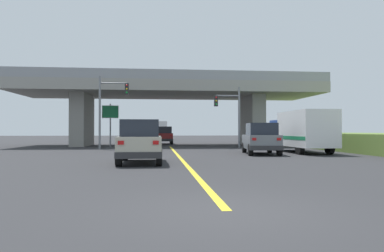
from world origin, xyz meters
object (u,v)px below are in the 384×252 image
(suv_lead, at_px, (141,142))
(highway_sign, at_px, (110,115))
(semi_truck_distant, at_px, (160,130))
(sedan_oncoming, at_px, (164,135))
(traffic_signal_farside, at_px, (109,103))
(suv_crossing, at_px, (261,139))
(box_truck, at_px, (302,131))
(traffic_signal_nearside, at_px, (231,110))

(suv_lead, height_order, highway_sign, highway_sign)
(semi_truck_distant, bearing_deg, sedan_oncoming, -89.05)
(suv_lead, xyz_separation_m, highway_sign, (-3.78, 18.75, 2.05))
(traffic_signal_farside, distance_m, semi_truck_distant, 31.27)
(suv_crossing, relative_size, box_truck, 0.64)
(suv_lead, distance_m, highway_sign, 19.24)
(semi_truck_distant, bearing_deg, traffic_signal_nearside, -78.63)
(traffic_signal_farside, xyz_separation_m, semi_truck_distant, (4.53, 30.86, -2.23))
(sedan_oncoming, distance_m, traffic_signal_nearside, 12.18)
(traffic_signal_nearside, bearing_deg, traffic_signal_farside, -175.02)
(semi_truck_distant, bearing_deg, suv_lead, -91.72)
(suv_crossing, xyz_separation_m, highway_sign, (-11.29, 13.10, 2.05))
(sedan_oncoming, height_order, highway_sign, highway_sign)
(highway_sign, bearing_deg, suv_crossing, -49.23)
(highway_sign, bearing_deg, traffic_signal_farside, -83.98)
(traffic_signal_nearside, bearing_deg, box_truck, -63.26)
(suv_lead, bearing_deg, traffic_signal_farside, 103.59)
(traffic_signal_farside, bearing_deg, sedan_oncoming, 66.98)
(suv_lead, relative_size, box_truck, 0.61)
(suv_lead, xyz_separation_m, traffic_signal_farside, (-3.20, 13.25, 2.85))
(traffic_signal_nearside, xyz_separation_m, highway_sign, (-11.13, 4.58, -0.31))
(sedan_oncoming, bearing_deg, traffic_signal_farside, -113.02)
(semi_truck_distant, bearing_deg, highway_sign, -101.38)
(highway_sign, distance_m, semi_truck_distant, 25.92)
(suv_crossing, xyz_separation_m, traffic_signal_nearside, (-0.17, 8.52, 2.36))
(traffic_signal_nearside, bearing_deg, sedan_oncoming, 118.50)
(traffic_signal_nearside, distance_m, semi_truck_distant, 30.59)
(box_truck, bearing_deg, traffic_signal_nearside, 116.74)
(box_truck, relative_size, traffic_signal_farside, 1.15)
(suv_lead, xyz_separation_m, box_truck, (10.90, 7.11, 0.52))
(box_truck, height_order, semi_truck_distant, semi_truck_distant)
(suv_lead, height_order, traffic_signal_nearside, traffic_signal_nearside)
(box_truck, xyz_separation_m, sedan_oncoming, (-9.26, 17.56, -0.52))
(suv_crossing, relative_size, traffic_signal_nearside, 0.83)
(suv_crossing, height_order, traffic_signal_nearside, traffic_signal_nearside)
(box_truck, relative_size, sedan_oncoming, 1.64)
(traffic_signal_nearside, bearing_deg, semi_truck_distant, 101.37)
(highway_sign, bearing_deg, traffic_signal_nearside, -22.35)
(suv_lead, bearing_deg, box_truck, 33.12)
(sedan_oncoming, bearing_deg, box_truck, -62.20)
(suv_crossing, height_order, box_truck, box_truck)
(traffic_signal_farside, bearing_deg, highway_sign, 96.02)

